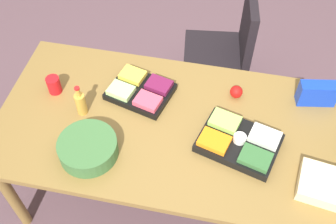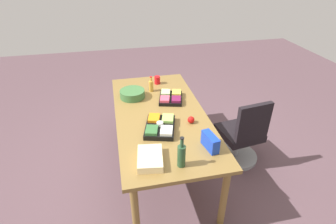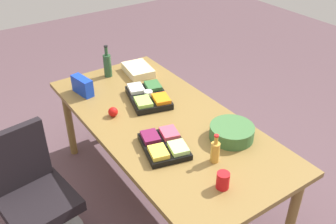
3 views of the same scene
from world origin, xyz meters
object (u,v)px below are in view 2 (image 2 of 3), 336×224
object	(u,v)px
apple_red	(191,120)
wine_bottle	(181,155)
chip_bag_blue	(210,142)
conference_table	(161,119)
sheet_cake	(150,158)
veggie_tray	(160,126)
fruit_platter	(171,97)
dressing_bottle	(151,86)
red_solo_cup	(157,80)
salad_bowl	(132,94)
office_chair	(241,138)

from	to	relation	value
apple_red	wine_bottle	xyz separation A→B (m)	(0.64, -0.28, 0.08)
chip_bag_blue	apple_red	bearing A→B (deg)	-173.86
apple_red	conference_table	bearing A→B (deg)	-132.28
wine_bottle	sheet_cake	distance (m)	0.29
wine_bottle	veggie_tray	bearing A→B (deg)	-172.52
apple_red	chip_bag_blue	xyz separation A→B (m)	(0.46, 0.05, 0.04)
fruit_platter	dressing_bottle	bearing A→B (deg)	-145.68
wine_bottle	red_solo_cup	world-z (taller)	wine_bottle
conference_table	salad_bowl	xyz separation A→B (m)	(-0.47, -0.28, 0.12)
wine_bottle	red_solo_cup	size ratio (longest dim) A/B	2.75
wine_bottle	dressing_bottle	bearing A→B (deg)	-179.12
wine_bottle	salad_bowl	size ratio (longest dim) A/B	0.95
conference_table	fruit_platter	xyz separation A→B (m)	(-0.30, 0.19, 0.11)
fruit_platter	veggie_tray	bearing A→B (deg)	-22.59
chip_bag_blue	office_chair	bearing A→B (deg)	131.27
red_solo_cup	chip_bag_blue	bearing A→B (deg)	8.50
salad_bowl	office_chair	bearing A→B (deg)	65.18
apple_red	wine_bottle	world-z (taller)	wine_bottle
conference_table	salad_bowl	bearing A→B (deg)	-149.48
dressing_bottle	apple_red	xyz separation A→B (m)	(0.86, 0.30, -0.04)
apple_red	veggie_tray	xyz separation A→B (m)	(0.05, -0.35, -0.00)
sheet_cake	veggie_tray	bearing A→B (deg)	159.20
veggie_tray	sheet_cake	size ratio (longest dim) A/B	1.52
salad_bowl	conference_table	bearing A→B (deg)	30.52
conference_table	chip_bag_blue	xyz separation A→B (m)	(0.73, 0.34, 0.15)
chip_bag_blue	wine_bottle	xyz separation A→B (m)	(0.17, -0.33, 0.04)
chip_bag_blue	wine_bottle	world-z (taller)	wine_bottle
fruit_platter	red_solo_cup	size ratio (longest dim) A/B	3.82
office_chair	apple_red	size ratio (longest dim) A/B	12.28
wine_bottle	sheet_cake	world-z (taller)	wine_bottle
dressing_bottle	salad_bowl	xyz separation A→B (m)	(0.13, -0.27, -0.03)
veggie_tray	red_solo_cup	distance (m)	1.14
conference_table	salad_bowl	size ratio (longest dim) A/B	6.81
chip_bag_blue	sheet_cake	xyz separation A→B (m)	(0.07, -0.59, -0.04)
dressing_bottle	sheet_cake	xyz separation A→B (m)	(1.39, -0.24, -0.05)
fruit_platter	salad_bowl	bearing A→B (deg)	-109.73
sheet_cake	red_solo_cup	world-z (taller)	red_solo_cup
office_chair	fruit_platter	world-z (taller)	office_chair
fruit_platter	veggie_tray	xyz separation A→B (m)	(0.61, -0.26, 0.00)
conference_table	veggie_tray	xyz separation A→B (m)	(0.31, -0.06, 0.11)
office_chair	apple_red	distance (m)	0.87
conference_table	chip_bag_blue	world-z (taller)	chip_bag_blue
fruit_platter	wine_bottle	world-z (taller)	wine_bottle
dressing_bottle	apple_red	distance (m)	0.91
fruit_platter	veggie_tray	size ratio (longest dim) A/B	0.87
fruit_platter	veggie_tray	world-z (taller)	veggie_tray
apple_red	fruit_platter	bearing A→B (deg)	-170.05
fruit_platter	chip_bag_blue	world-z (taller)	chip_bag_blue
wine_bottle	conference_table	bearing A→B (deg)	-179.20
fruit_platter	wine_bottle	bearing A→B (deg)	-8.48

